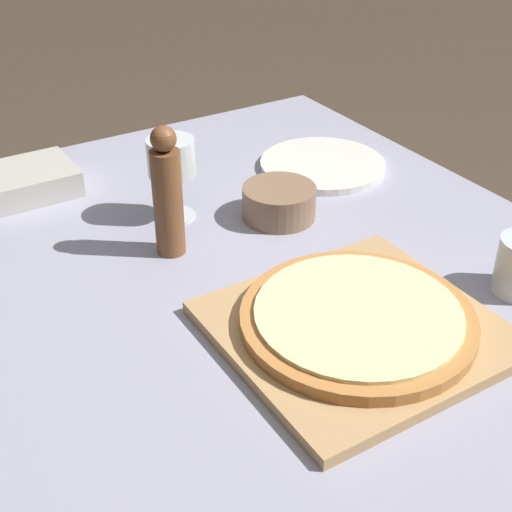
{
  "coord_description": "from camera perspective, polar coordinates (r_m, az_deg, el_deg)",
  "views": [
    {
      "loc": [
        -0.52,
        -0.82,
        1.4
      ],
      "look_at": [
        -0.06,
        -0.06,
        0.84
      ],
      "focal_mm": 50.0,
      "sensor_mm": 36.0,
      "label": 1
    }
  ],
  "objects": [
    {
      "name": "pepper_mill",
      "position": [
        1.13,
        -7.1,
        4.9
      ],
      "size": [
        0.05,
        0.05,
        0.22
      ],
      "color": "brown",
      "rests_on": "dining_table"
    },
    {
      "name": "dinner_plate",
      "position": [
        1.46,
        5.35,
        7.29
      ],
      "size": [
        0.25,
        0.25,
        0.01
      ],
      "color": "silver",
      "rests_on": "dining_table"
    },
    {
      "name": "cutting_board",
      "position": [
        1.0,
        8.05,
        -5.84
      ],
      "size": [
        0.36,
        0.35,
        0.02
      ],
      "color": "tan",
      "rests_on": "dining_table"
    },
    {
      "name": "pizza",
      "position": [
        0.99,
        8.14,
        -4.9
      ],
      "size": [
        0.33,
        0.33,
        0.02
      ],
      "color": "#BC7A3D",
      "rests_on": "cutting_board"
    },
    {
      "name": "dining_table",
      "position": [
        1.21,
        0.64,
        -4.43
      ],
      "size": [
        0.99,
        1.22,
        0.78
      ],
      "color": "#9393A8",
      "rests_on": "ground_plane"
    },
    {
      "name": "food_container",
      "position": [
        1.42,
        -17.81,
        5.74
      ],
      "size": [
        0.17,
        0.14,
        0.05
      ],
      "color": "#BCB7AD",
      "rests_on": "dining_table"
    },
    {
      "name": "small_bowl",
      "position": [
        1.26,
        1.85,
        4.32
      ],
      "size": [
        0.13,
        0.13,
        0.06
      ],
      "color": "#84664C",
      "rests_on": "dining_table"
    },
    {
      "name": "wine_glass",
      "position": [
        1.24,
        -6.79,
        7.57
      ],
      "size": [
        0.08,
        0.08,
        0.15
      ],
      "color": "silver",
      "rests_on": "dining_table"
    }
  ]
}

